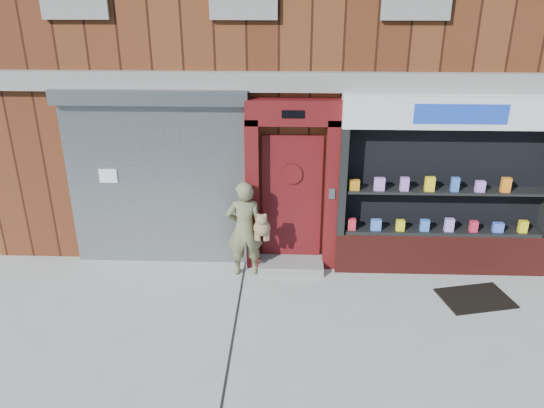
{
  "coord_description": "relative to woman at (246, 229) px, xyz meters",
  "views": [
    {
      "loc": [
        -0.79,
        -6.28,
        4.58
      ],
      "look_at": [
        -1.05,
        1.0,
        1.51
      ],
      "focal_mm": 35.0,
      "sensor_mm": 36.0,
      "label": 1
    }
  ],
  "objects": [
    {
      "name": "red_door_bay",
      "position": [
        0.75,
        0.32,
        0.63
      ],
      "size": [
        1.52,
        0.58,
        2.9
      ],
      "color": "#500D0F",
      "rests_on": "ground"
    },
    {
      "name": "woman",
      "position": [
        0.0,
        0.0,
        0.0
      ],
      "size": [
        0.76,
        0.48,
        1.65
      ],
      "color": "#6C6D47",
      "rests_on": "ground"
    },
    {
      "name": "shutter_bay",
      "position": [
        -1.5,
        0.38,
        0.89
      ],
      "size": [
        3.1,
        0.3,
        3.04
      ],
      "color": "gray",
      "rests_on": "ground"
    },
    {
      "name": "pharmacy_bay",
      "position": [
        3.25,
        0.27,
        0.54
      ],
      "size": [
        3.5,
        0.41,
        3.0
      ],
      "color": "#591A15",
      "rests_on": "ground"
    },
    {
      "name": "building",
      "position": [
        1.5,
        4.45,
        3.17
      ],
      "size": [
        12.0,
        8.16,
        8.0
      ],
      "color": "#522412",
      "rests_on": "ground"
    },
    {
      "name": "doormat",
      "position": [
        3.63,
        -0.67,
        -0.82
      ],
      "size": [
        1.19,
        0.95,
        0.03
      ],
      "primitive_type": "cube",
      "rotation": [
        0.0,
        0.0,
        0.23
      ],
      "color": "black",
      "rests_on": "ground"
    },
    {
      "name": "ground",
      "position": [
        1.5,
        -1.54,
        -0.83
      ],
      "size": [
        80.0,
        80.0,
        0.0
      ],
      "primitive_type": "plane",
      "color": "#9E9E99",
      "rests_on": "ground"
    }
  ]
}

